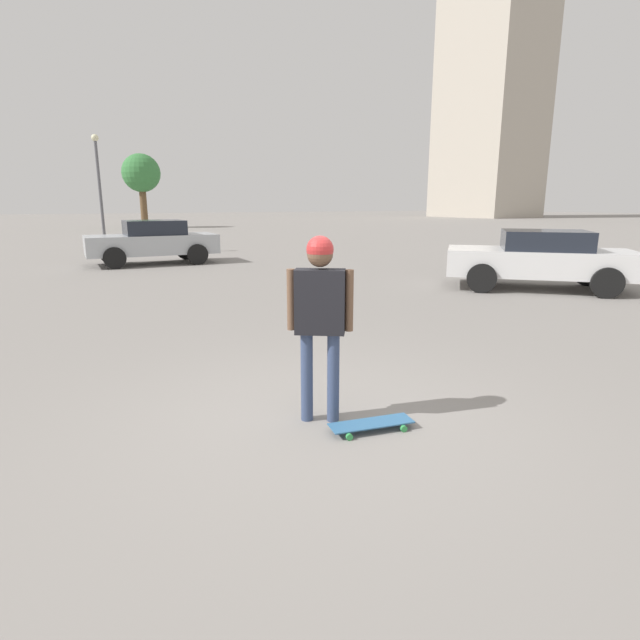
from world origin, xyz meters
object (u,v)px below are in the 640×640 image
person (320,306)px  skateboard (371,424)px  car_parked_far (153,241)px  car_parked_near (540,258)px

person → skateboard: 1.22m
person → car_parked_far: (-14.24, 1.19, -0.36)m
skateboard → car_parked_near: bearing=-139.9°
person → car_parked_far: bearing=119.1°
person → car_parked_near: person is taller
skateboard → car_parked_near: size_ratio=0.19×
skateboard → car_parked_near: car_parked_near is taller
skateboard → car_parked_far: size_ratio=0.19×
skateboard → person: bearing=-43.2°
person → car_parked_near: 9.45m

